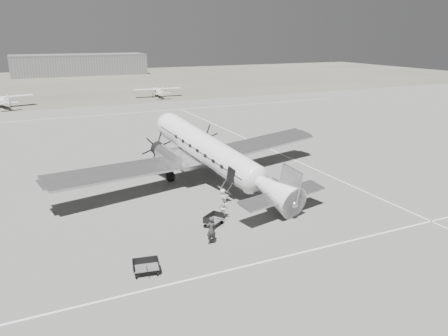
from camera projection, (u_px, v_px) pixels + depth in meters
ground at (204, 186)px, 38.75m from camera, size 260.00×260.00×0.00m
taxi_line_near at (291, 255)px, 26.61m from camera, size 60.00×0.15×0.01m
taxi_line_right at (315, 169)px, 43.58m from camera, size 0.15×80.00×0.01m
taxi_line_horizon at (113, 114)px, 73.43m from camera, size 90.00×0.15×0.01m
grass_infield at (74, 83)px, 121.13m from camera, size 260.00×90.00×0.01m
hangar_main at (79, 65)px, 143.85m from camera, size 42.00×14.00×6.60m
dc3_airliner at (214, 156)px, 38.05m from camera, size 32.21×25.74×5.41m
light_plane_left at (2, 102)px, 79.05m from camera, size 13.22×11.71×2.33m
light_plane_right at (158, 92)px, 92.82m from camera, size 10.59×8.79×2.11m
baggage_cart_near at (214, 220)px, 30.55m from camera, size 1.84×1.72×0.85m
baggage_cart_far at (146, 267)px, 24.40m from camera, size 1.68×1.32×0.86m
ground_crew at (211, 230)px, 27.86m from camera, size 0.72×0.51×1.86m
ramp_agent at (224, 207)px, 31.74m from camera, size 0.77×0.92×1.70m
passenger at (223, 199)px, 33.55m from camera, size 0.62×0.84×1.59m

